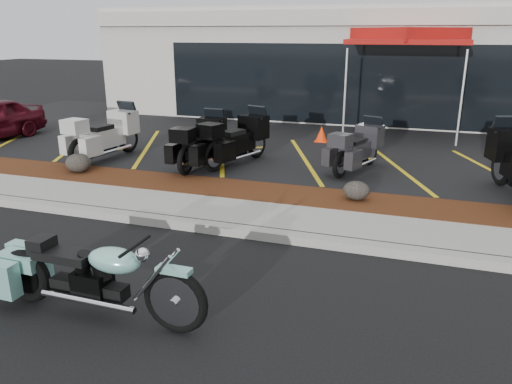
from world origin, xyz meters
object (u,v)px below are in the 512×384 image
(hero_cruiser, at_px, (175,292))
(popup_canopy, at_px, (409,38))
(traffic_cone, at_px, (321,134))
(touring_white, at_px, (128,127))

(hero_cruiser, bearing_deg, popup_canopy, 82.61)
(traffic_cone, xyz_separation_m, popup_canopy, (2.09, 2.18, 2.63))
(traffic_cone, distance_m, popup_canopy, 4.00)
(touring_white, relative_size, popup_canopy, 0.59)
(hero_cruiser, height_order, popup_canopy, popup_canopy)
(traffic_cone, height_order, popup_canopy, popup_canopy)
(touring_white, bearing_deg, traffic_cone, -48.14)
(traffic_cone, bearing_deg, hero_cruiser, -88.09)
(hero_cruiser, bearing_deg, traffic_cone, 92.93)
(touring_white, bearing_deg, popup_canopy, -43.42)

